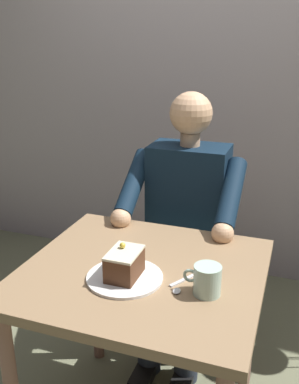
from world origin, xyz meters
name	(u,v)px	position (x,y,z in m)	size (l,w,h in m)	color
cafe_rear_panel	(228,36)	(0.00, -1.45, 1.50)	(6.40, 0.12, 3.00)	#ACA1A6
dining_table	(143,294)	(0.00, 0.00, 0.63)	(0.83, 0.77, 0.73)	#8E704F
chair	(191,240)	(0.00, -0.72, 0.51)	(0.42, 0.42, 0.92)	#936650
seated_person	(183,226)	(0.00, -0.54, 0.67)	(0.53, 0.58, 1.27)	#0F2235
dessert_plate	(125,277)	(0.03, 0.08, 0.74)	(0.26, 0.26, 0.01)	white
cake_slice	(124,264)	(0.03, 0.08, 0.79)	(0.10, 0.14, 0.11)	#522F1B
coffee_cup	(207,279)	(-0.24, 0.08, 0.78)	(0.12, 0.09, 0.10)	#AED0BD
dessert_spoon	(179,286)	(-0.15, 0.07, 0.74)	(0.07, 0.14, 0.01)	silver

